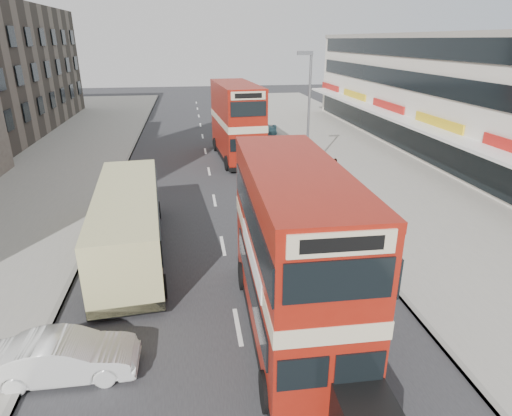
{
  "coord_description": "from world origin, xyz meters",
  "views": [
    {
      "loc": [
        -1.2,
        -9.64,
        8.81
      ],
      "look_at": [
        1.13,
        5.35,
        2.83
      ],
      "focal_mm": 30.12,
      "sensor_mm": 36.0,
      "label": 1
    }
  ],
  "objects_px": {
    "car_right_b": "(273,151)",
    "car_right_c": "(255,129)",
    "car_right_a": "(288,169)",
    "car_left_front": "(66,357)",
    "cyclist": "(253,151)",
    "bus_main": "(293,253)",
    "bus_second": "(237,121)",
    "coach": "(129,221)",
    "pedestrian_near": "(333,171)",
    "street_lamp": "(308,105)"
  },
  "relations": [
    {
      "from": "car_right_b",
      "to": "car_right_c",
      "type": "height_order",
      "value": "car_right_c"
    },
    {
      "from": "car_right_a",
      "to": "car_left_front",
      "type": "bearing_deg",
      "value": -38.27
    },
    {
      "from": "cyclist",
      "to": "bus_main",
      "type": "bearing_deg",
      "value": -98.26
    },
    {
      "from": "bus_main",
      "to": "car_left_front",
      "type": "xyz_separation_m",
      "value": [
        -6.64,
        -1.05,
        -2.15
      ]
    },
    {
      "from": "bus_second",
      "to": "cyclist",
      "type": "bearing_deg",
      "value": 136.25
    },
    {
      "from": "bus_second",
      "to": "car_left_front",
      "type": "distance_m",
      "value": 24.03
    },
    {
      "from": "car_right_c",
      "to": "cyclist",
      "type": "height_order",
      "value": "cyclist"
    },
    {
      "from": "car_left_front",
      "to": "cyclist",
      "type": "distance_m",
      "value": 23.43
    },
    {
      "from": "bus_second",
      "to": "coach",
      "type": "distance_m",
      "value": 16.8
    },
    {
      "from": "coach",
      "to": "pedestrian_near",
      "type": "height_order",
      "value": "coach"
    },
    {
      "from": "bus_second",
      "to": "car_right_b",
      "type": "height_order",
      "value": "bus_second"
    },
    {
      "from": "car_right_b",
      "to": "car_right_c",
      "type": "bearing_deg",
      "value": 175.21
    },
    {
      "from": "bus_main",
      "to": "car_right_b",
      "type": "relative_size",
      "value": 2.19
    },
    {
      "from": "street_lamp",
      "to": "car_left_front",
      "type": "height_order",
      "value": "street_lamp"
    },
    {
      "from": "car_right_a",
      "to": "pedestrian_near",
      "type": "distance_m",
      "value": 3.29
    },
    {
      "from": "car_left_front",
      "to": "pedestrian_near",
      "type": "xyz_separation_m",
      "value": [
        12.67,
        15.07,
        0.34
      ]
    },
    {
      "from": "bus_main",
      "to": "car_right_a",
      "type": "height_order",
      "value": "bus_main"
    },
    {
      "from": "coach",
      "to": "car_right_a",
      "type": "relative_size",
      "value": 2.52
    },
    {
      "from": "bus_main",
      "to": "cyclist",
      "type": "xyz_separation_m",
      "value": [
        1.86,
        20.78,
        -1.98
      ]
    },
    {
      "from": "bus_main",
      "to": "street_lamp",
      "type": "bearing_deg",
      "value": -105.25
    },
    {
      "from": "car_left_front",
      "to": "cyclist",
      "type": "height_order",
      "value": "cyclist"
    },
    {
      "from": "car_right_b",
      "to": "cyclist",
      "type": "distance_m",
      "value": 1.74
    },
    {
      "from": "bus_main",
      "to": "car_right_b",
      "type": "distance_m",
      "value": 21.59
    },
    {
      "from": "car_right_b",
      "to": "cyclist",
      "type": "xyz_separation_m",
      "value": [
        -1.68,
        -0.4,
        0.2
      ]
    },
    {
      "from": "street_lamp",
      "to": "coach",
      "type": "xyz_separation_m",
      "value": [
        -10.53,
        -10.15,
        -3.21
      ]
    },
    {
      "from": "pedestrian_near",
      "to": "cyclist",
      "type": "bearing_deg",
      "value": -95.27
    },
    {
      "from": "bus_second",
      "to": "cyclist",
      "type": "distance_m",
      "value": 2.56
    },
    {
      "from": "car_right_a",
      "to": "car_right_b",
      "type": "xyz_separation_m",
      "value": [
        -0.01,
        5.06,
        0.02
      ]
    },
    {
      "from": "car_right_c",
      "to": "pedestrian_near",
      "type": "distance_m",
      "value": 15.88
    },
    {
      "from": "bus_second",
      "to": "car_right_b",
      "type": "relative_size",
      "value": 2.29
    },
    {
      "from": "coach",
      "to": "car_right_a",
      "type": "xyz_separation_m",
      "value": [
        9.25,
        9.88,
        -0.99
      ]
    },
    {
      "from": "pedestrian_near",
      "to": "cyclist",
      "type": "xyz_separation_m",
      "value": [
        -4.18,
        6.77,
        -0.17
      ]
    },
    {
      "from": "street_lamp",
      "to": "bus_second",
      "type": "distance_m",
      "value": 6.96
    },
    {
      "from": "bus_second",
      "to": "car_left_front",
      "type": "bearing_deg",
      "value": 67.82
    },
    {
      "from": "street_lamp",
      "to": "bus_second",
      "type": "relative_size",
      "value": 0.8
    },
    {
      "from": "car_right_a",
      "to": "car_right_b",
      "type": "relative_size",
      "value": 0.92
    },
    {
      "from": "bus_second",
      "to": "street_lamp",
      "type": "bearing_deg",
      "value": 123.37
    },
    {
      "from": "bus_main",
      "to": "coach",
      "type": "distance_m",
      "value": 8.54
    },
    {
      "from": "car_right_b",
      "to": "car_right_c",
      "type": "relative_size",
      "value": 1.05
    },
    {
      "from": "bus_second",
      "to": "car_right_c",
      "type": "xyz_separation_m",
      "value": [
        2.62,
        7.96,
        -2.2
      ]
    },
    {
      "from": "pedestrian_near",
      "to": "bus_second",
      "type": "bearing_deg",
      "value": -92.41
    },
    {
      "from": "street_lamp",
      "to": "car_right_c",
      "type": "bearing_deg",
      "value": 96.33
    },
    {
      "from": "car_right_c",
      "to": "bus_second",
      "type": "bearing_deg",
      "value": -13.06
    },
    {
      "from": "bus_second",
      "to": "cyclist",
      "type": "height_order",
      "value": "bus_second"
    },
    {
      "from": "street_lamp",
      "to": "car_left_front",
      "type": "distance_m",
      "value": 21.28
    },
    {
      "from": "car_right_a",
      "to": "cyclist",
      "type": "relative_size",
      "value": 1.76
    },
    {
      "from": "bus_second",
      "to": "pedestrian_near",
      "type": "distance_m",
      "value": 9.54
    },
    {
      "from": "bus_main",
      "to": "car_right_a",
      "type": "relative_size",
      "value": 2.37
    },
    {
      "from": "car_right_a",
      "to": "car_right_b",
      "type": "bearing_deg",
      "value": 172.56
    },
    {
      "from": "pedestrian_near",
      "to": "bus_main",
      "type": "bearing_deg",
      "value": 29.72
    }
  ]
}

